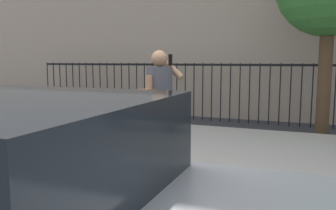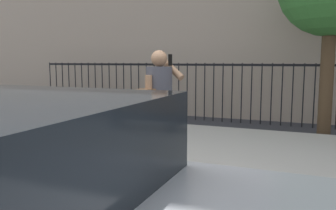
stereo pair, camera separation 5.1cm
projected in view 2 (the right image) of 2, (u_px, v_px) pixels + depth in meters
The scene contains 4 objects.
ground_plane at pixel (113, 204), 4.04m from camera, with size 60.00×60.00×0.00m, color #333338.
sidewalk at pixel (179, 152), 6.05m from camera, with size 28.00×4.40×0.15m, color #B2ADA3.
iron_fence at pixel (227, 85), 9.33m from camera, with size 12.03×0.04×1.60m.
pedestrian_on_phone at pixel (158, 103), 4.53m from camera, with size 0.52×0.71×1.65m.
Camera 2 is at (2.07, -3.33, 1.66)m, focal length 37.07 mm.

